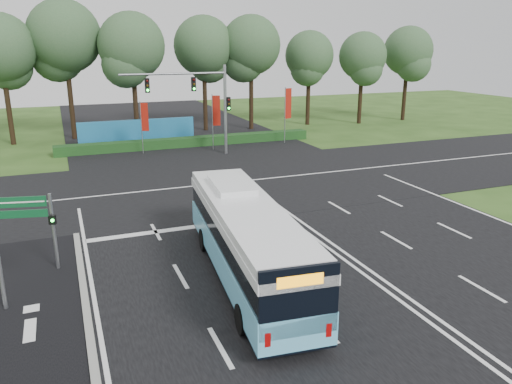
{
  "coord_description": "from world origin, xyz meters",
  "views": [
    {
      "loc": [
        -10.27,
        -17.14,
        8.54
      ],
      "look_at": [
        -2.71,
        2.0,
        2.41
      ],
      "focal_mm": 35.0,
      "sensor_mm": 36.0,
      "label": 1
    }
  ],
  "objects": [
    {
      "name": "road_main",
      "position": [
        0.0,
        0.0,
        0.02
      ],
      "size": [
        20.0,
        120.0,
        0.04
      ],
      "primitive_type": "cube",
      "color": "black",
      "rests_on": "ground"
    },
    {
      "name": "hedge",
      "position": [
        0.0,
        24.5,
        0.4
      ],
      "size": [
        22.0,
        1.2,
        0.8
      ],
      "primitive_type": "cube",
      "color": "#183C16",
      "rests_on": "ground"
    },
    {
      "name": "city_bus",
      "position": [
        -4.3,
        -1.08,
        1.61
      ],
      "size": [
        3.42,
        11.28,
        3.19
      ],
      "rotation": [
        0.0,
        0.0,
        -0.1
      ],
      "color": "#68C8F0",
      "rests_on": "ground"
    },
    {
      "name": "banner_flag_right",
      "position": [
        8.52,
        22.9,
        3.2
      ],
      "size": [
        0.71,
        0.23,
        4.93
      ],
      "rotation": [
        0.0,
        0.0,
        0.25
      ],
      "color": "gray",
      "rests_on": "ground"
    },
    {
      "name": "bike_path",
      "position": [
        -12.5,
        -3.0,
        0.03
      ],
      "size": [
        5.0,
        18.0,
        0.06
      ],
      "primitive_type": "cube",
      "color": "black",
      "rests_on": "ground"
    },
    {
      "name": "kerb_strip",
      "position": [
        -10.1,
        -3.0,
        0.06
      ],
      "size": [
        0.25,
        18.0,
        0.12
      ],
      "primitive_type": "cube",
      "color": "gray",
      "rests_on": "ground"
    },
    {
      "name": "street_sign",
      "position": [
        -12.24,
        -0.33,
        2.82
      ],
      "size": [
        1.74,
        0.47,
        4.54
      ],
      "rotation": [
        0.0,
        0.0,
        -0.22
      ],
      "color": "gray",
      "rests_on": "ground"
    },
    {
      "name": "banner_flag_left",
      "position": [
        -4.02,
        22.91,
        2.74
      ],
      "size": [
        0.58,
        0.29,
        4.18
      ],
      "rotation": [
        0.0,
        0.0,
        -0.42
      ],
      "color": "gray",
      "rests_on": "ground"
    },
    {
      "name": "ground",
      "position": [
        0.0,
        0.0,
        0.0
      ],
      "size": [
        120.0,
        120.0,
        0.0
      ],
      "primitive_type": "plane",
      "color": "#2A4918",
      "rests_on": "ground"
    },
    {
      "name": "road_cross",
      "position": [
        0.0,
        12.0,
        0.03
      ],
      "size": [
        120.0,
        14.0,
        0.05
      ],
      "primitive_type": "cube",
      "color": "black",
      "rests_on": "ground"
    },
    {
      "name": "banner_flag_mid",
      "position": [
        1.73,
        22.32,
        3.0
      ],
      "size": [
        0.65,
        0.28,
        4.6
      ],
      "rotation": [
        0.0,
        0.0,
        -0.35
      ],
      "color": "gray",
      "rests_on": "ground"
    },
    {
      "name": "eucalyptus_row",
      "position": [
        1.76,
        31.27,
        8.14
      ],
      "size": [
        53.15,
        8.56,
        12.39
      ],
      "color": "black",
      "rests_on": "ground"
    },
    {
      "name": "blue_hoarding",
      "position": [
        -4.0,
        27.0,
        1.1
      ],
      "size": [
        10.0,
        0.3,
        2.2
      ],
      "primitive_type": "cube",
      "color": "#1C6B9C",
      "rests_on": "ground"
    },
    {
      "name": "traffic_light_gantry",
      "position": [
        0.21,
        20.5,
        4.66
      ],
      "size": [
        8.41,
        0.28,
        7.0
      ],
      "color": "gray",
      "rests_on": "ground"
    },
    {
      "name": "pedestrian_signal",
      "position": [
        -10.92,
        2.41,
        1.7
      ],
      "size": [
        0.29,
        0.4,
        3.12
      ],
      "rotation": [
        0.0,
        0.0,
        -0.4
      ],
      "color": "gray",
      "rests_on": "ground"
    }
  ]
}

